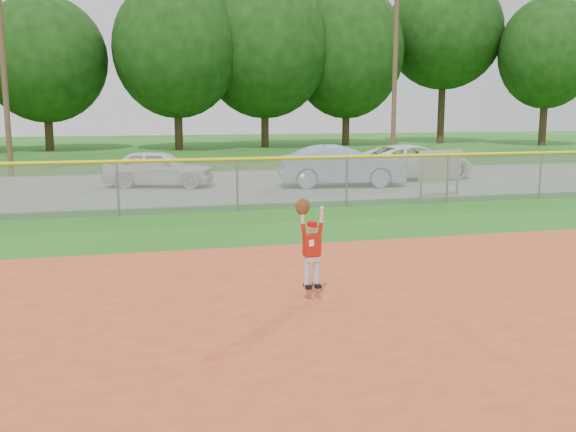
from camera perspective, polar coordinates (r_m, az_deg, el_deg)
The scene contains 11 objects.
ground at distance 9.22m, azimuth 6.21°, elevation -9.30°, with size 120.00×120.00×0.00m, color #1F5E15.
clay_infield at distance 6.71m, azimuth 15.56°, elevation -17.02°, with size 24.00×16.00×0.04m, color #B34020.
parking_strip at distance 24.54m, azimuth -6.87°, elevation 2.70°, with size 44.00×10.00×0.03m, color gray.
car_white_a at distance 24.37m, azimuth -11.39°, elevation 4.19°, with size 1.63×4.05×1.38m, color white.
car_blue at distance 24.12m, azimuth 4.75°, elevation 4.47°, with size 1.62×4.63×1.53m, color #809EC0.
car_white_b at distance 27.02m, azimuth 11.08°, elevation 4.76°, with size 2.33×5.05×1.40m, color white.
sponsor_sign at distance 21.68m, azimuth 13.38°, elevation 4.30°, with size 1.72×0.51×1.57m.
outfield_fence at distance 18.54m, azimuth -4.53°, elevation 3.16°, with size 40.06×0.10×1.55m.
power_lines at distance 30.48m, azimuth -6.63°, elevation 12.85°, with size 19.40×0.24×9.00m.
tree_line at distance 46.46m, azimuth -9.46°, elevation 15.23°, with size 62.37×13.00×14.43m.
ballplayer at distance 9.83m, azimuth 2.02°, elevation -2.47°, with size 0.47×0.21×1.77m.
Camera 1 is at (-3.08, -8.16, 3.00)m, focal length 40.00 mm.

